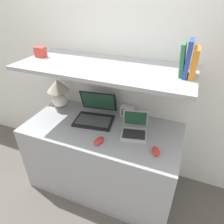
% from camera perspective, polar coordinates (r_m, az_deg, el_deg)
% --- Properties ---
extents(ground_plane, '(12.00, 12.00, 0.00)m').
position_cam_1_polar(ground_plane, '(2.13, -6.54, -25.64)').
color(ground_plane, '#56514C').
extents(wall_back, '(6.00, 0.05, 2.40)m').
position_cam_1_polar(wall_back, '(1.93, 1.91, 13.93)').
color(wall_back, white).
rests_on(wall_back, ground_plane).
extents(desk, '(1.40, 0.69, 0.73)m').
position_cam_1_polar(desk, '(2.04, -2.60, -12.62)').
color(desk, '#999EA3').
rests_on(desk, ground_plane).
extents(back_riser, '(1.40, 0.04, 1.25)m').
position_cam_1_polar(back_riser, '(2.14, 1.22, -1.22)').
color(back_riser, white).
rests_on(back_riser, ground_plane).
extents(shelf, '(1.40, 0.62, 0.03)m').
position_cam_1_polar(shelf, '(1.62, -2.27, 12.77)').
color(shelf, '#999EA3').
rests_on(shelf, back_riser).
extents(table_lamp, '(0.22, 0.22, 0.30)m').
position_cam_1_polar(table_lamp, '(2.11, -15.06, 5.88)').
color(table_lamp, white).
rests_on(table_lamp, desk).
extents(laptop_large, '(0.40, 0.39, 0.24)m').
position_cam_1_polar(laptop_large, '(1.90, -4.76, -0.63)').
color(laptop_large, black).
rests_on(laptop_large, desk).
extents(laptop_small, '(0.26, 0.27, 0.19)m').
position_cam_1_polar(laptop_small, '(1.73, 6.41, -4.89)').
color(laptop_small, silver).
rests_on(laptop_small, desk).
extents(computer_mouse, '(0.08, 0.12, 0.03)m').
position_cam_1_polar(computer_mouse, '(1.63, -3.77, -8.20)').
color(computer_mouse, red).
rests_on(computer_mouse, desk).
extents(second_mouse, '(0.09, 0.12, 0.03)m').
position_cam_1_polar(second_mouse, '(1.58, 12.42, -10.82)').
color(second_mouse, red).
rests_on(second_mouse, desk).
extents(router_box, '(0.13, 0.06, 0.10)m').
position_cam_1_polar(router_box, '(1.94, 4.38, 0.18)').
color(router_box, white).
rests_on(router_box, desk).
extents(book_orange, '(0.04, 0.16, 0.19)m').
position_cam_1_polar(book_orange, '(1.46, 22.47, 12.89)').
color(book_orange, orange).
rests_on(book_orange, shelf).
extents(book_blue, '(0.03, 0.17, 0.24)m').
position_cam_1_polar(book_blue, '(1.45, 21.01, 14.10)').
color(book_blue, '#284293').
rests_on(book_blue, shelf).
extents(book_green, '(0.04, 0.13, 0.22)m').
position_cam_1_polar(book_green, '(1.45, 19.52, 13.89)').
color(book_green, '#2D7042').
rests_on(book_green, shelf).
extents(shelf_gadget, '(0.09, 0.07, 0.09)m').
position_cam_1_polar(shelf_gadget, '(1.92, -19.76, 15.84)').
color(shelf_gadget, '#CC3D33').
rests_on(shelf_gadget, shelf).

